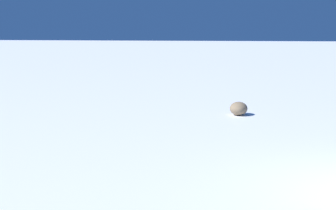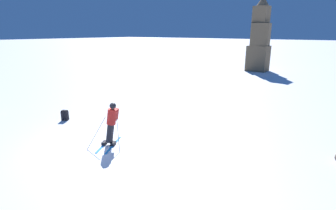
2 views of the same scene
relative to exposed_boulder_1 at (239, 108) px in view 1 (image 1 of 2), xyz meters
name	(u,v)px [view 1 (image 1 of 2)]	position (x,y,z in m)	size (l,w,h in m)	color
exposed_boulder_1	(239,108)	(0.00, 0.00, 0.00)	(0.72, 0.61, 0.47)	#7A664C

